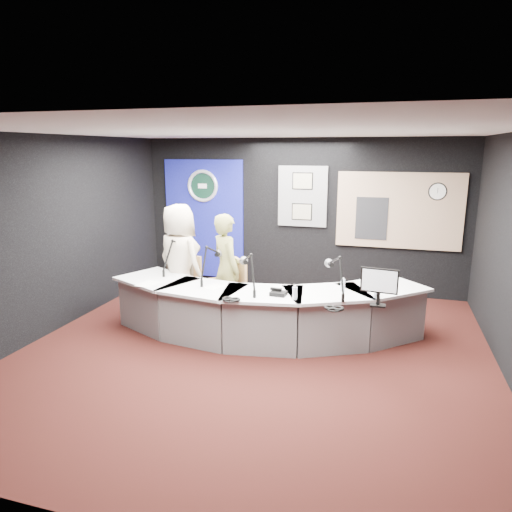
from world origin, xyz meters
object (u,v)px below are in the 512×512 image
(armchair_left, at_px, (181,285))
(armchair_right, at_px, (227,293))
(person_man, at_px, (180,262))
(broadcast_desk, at_px, (261,311))
(person_woman, at_px, (226,269))

(armchair_left, height_order, armchair_right, armchair_left)
(armchair_left, relative_size, armchair_right, 1.13)
(armchair_right, xyz_separation_m, person_man, (-0.77, 0.01, 0.43))
(broadcast_desk, distance_m, armchair_right, 0.76)
(person_man, xyz_separation_m, person_woman, (0.77, -0.01, -0.06))
(armchair_right, height_order, person_man, person_man)
(broadcast_desk, bearing_deg, armchair_left, 164.49)
(armchair_right, bearing_deg, broadcast_desk, 20.19)
(broadcast_desk, xyz_separation_m, armchair_left, (-1.42, 0.40, 0.15))
(person_man, distance_m, person_woman, 0.77)
(armchair_right, distance_m, person_woman, 0.37)
(broadcast_desk, bearing_deg, armchair_right, 149.66)
(armchair_left, xyz_separation_m, person_woman, (0.77, -0.01, 0.31))
(armchair_left, height_order, person_man, person_man)
(person_man, height_order, person_woman, person_man)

